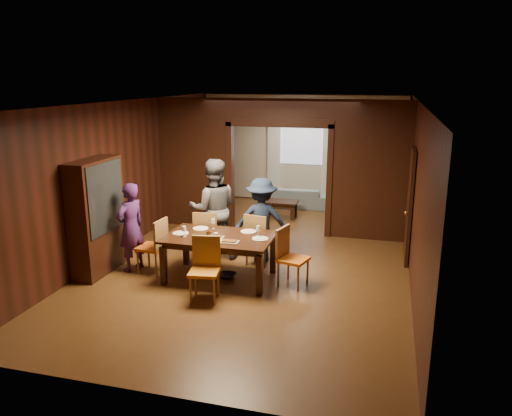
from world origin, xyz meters
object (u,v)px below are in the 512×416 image
(coffee_table, at_px, (281,209))
(chair_near, at_px, (204,270))
(sofa, at_px, (294,197))
(chair_left, at_px, (152,246))
(chair_far_l, at_px, (207,235))
(chair_far_r, at_px, (260,239))
(person_grey, at_px, (213,209))
(chair_right, at_px, (293,257))
(hutch, at_px, (97,217))
(person_navy, at_px, (262,220))
(dining_table, at_px, (220,257))
(person_purple, at_px, (131,227))

(coffee_table, distance_m, chair_near, 4.92)
(sofa, relative_size, chair_left, 1.85)
(chair_far_l, bearing_deg, chair_far_r, 173.89)
(chair_left, bearing_deg, coffee_table, 164.86)
(person_grey, relative_size, chair_far_l, 1.95)
(chair_right, distance_m, chair_near, 1.50)
(chair_far_l, height_order, hutch, hutch)
(person_grey, distance_m, person_navy, 0.92)
(sofa, height_order, chair_left, chair_left)
(person_grey, bearing_deg, chair_far_l, 45.06)
(dining_table, xyz_separation_m, hutch, (-2.15, -0.23, 0.62))
(hutch, bearing_deg, chair_far_l, 32.06)
(person_grey, height_order, sofa, person_grey)
(person_purple, height_order, hutch, hutch)
(dining_table, bearing_deg, coffee_table, 87.32)
(person_navy, bearing_deg, coffee_table, -96.84)
(person_purple, xyz_separation_m, dining_table, (1.63, 0.01, -0.41))
(person_navy, xyz_separation_m, chair_near, (-0.42, -1.89, -0.30))
(chair_far_r, distance_m, chair_near, 1.75)
(chair_left, bearing_deg, hutch, -72.15)
(person_grey, bearing_deg, chair_far_r, 151.92)
(person_grey, height_order, chair_right, person_grey)
(person_navy, relative_size, coffee_table, 1.96)
(person_grey, height_order, chair_far_r, person_grey)
(person_navy, relative_size, chair_left, 1.61)
(coffee_table, xyz_separation_m, chair_near, (-0.15, -4.91, 0.28))
(coffee_table, bearing_deg, chair_far_r, -84.81)
(sofa, relative_size, hutch, 0.90)
(sofa, height_order, coffee_table, sofa)
(dining_table, height_order, chair_near, chair_near)
(chair_left, height_order, chair_far_r, same)
(person_navy, distance_m, chair_far_l, 1.05)
(dining_table, height_order, chair_right, chair_right)
(chair_far_l, bearing_deg, chair_left, 38.39)
(coffee_table, relative_size, chair_left, 0.82)
(sofa, bearing_deg, dining_table, 84.19)
(person_purple, height_order, chair_near, person_purple)
(person_grey, height_order, chair_far_l, person_grey)
(person_navy, bearing_deg, chair_right, 116.30)
(chair_near, relative_size, hutch, 0.48)
(person_navy, relative_size, dining_table, 0.87)
(coffee_table, bearing_deg, chair_far_l, -102.18)
(chair_left, bearing_deg, chair_near, 61.55)
(dining_table, distance_m, chair_near, 0.85)
(chair_right, bearing_deg, chair_near, 141.73)
(chair_left, distance_m, chair_right, 2.51)
(person_grey, xyz_separation_m, chair_far_r, (0.92, -0.11, -0.46))
(chair_near, bearing_deg, person_navy, 68.60)
(person_grey, relative_size, person_navy, 1.21)
(person_purple, xyz_separation_m, person_grey, (1.19, 0.97, 0.16))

